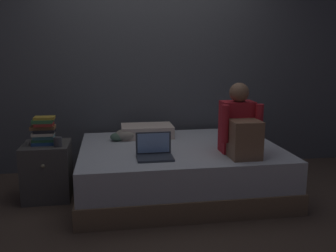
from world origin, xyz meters
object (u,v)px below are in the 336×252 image
at_px(pillow, 147,131).
at_px(book_stack, 44,131).
at_px(nightstand, 48,171).
at_px(bed, 179,169).
at_px(person_sitting, 240,128).
at_px(laptop, 154,152).
at_px(mug, 58,142).
at_px(clothes_pile, 123,135).

distance_m(pillow, book_stack, 1.11).
bearing_deg(nightstand, bed, -2.07).
height_order(person_sitting, book_stack, person_sitting).
height_order(nightstand, laptop, laptop).
distance_m(nightstand, person_sitting, 1.89).
xyz_separation_m(pillow, book_stack, (-1.03, -0.41, 0.13)).
relative_size(nightstand, person_sitting, 0.83).
bearing_deg(book_stack, mug, -38.84).
bearing_deg(person_sitting, clothes_pile, 146.06).
relative_size(nightstand, clothes_pile, 2.00).
bearing_deg(nightstand, laptop, -22.49).
height_order(nightstand, person_sitting, person_sitting).
bearing_deg(clothes_pile, mug, -147.54).
distance_m(bed, nightstand, 1.30).
bearing_deg(clothes_pile, person_sitting, -33.94).
xyz_separation_m(bed, mug, (-1.17, -0.07, 0.35)).
distance_m(bed, person_sitting, 0.79).
bearing_deg(laptop, clothes_pile, 109.75).
bearing_deg(mug, person_sitting, -10.33).
distance_m(nightstand, clothes_pile, 0.84).
distance_m(laptop, pillow, 0.82).
relative_size(bed, pillow, 3.57).
distance_m(bed, mug, 1.22).
bearing_deg(person_sitting, nightstand, 166.72).
bearing_deg(bed, laptop, -129.36).
xyz_separation_m(person_sitting, mug, (-1.66, 0.30, -0.14)).
bearing_deg(nightstand, mug, -42.69).
relative_size(nightstand, laptop, 1.70).
xyz_separation_m(laptop, clothes_pile, (-0.25, 0.69, -0.00)).
relative_size(laptop, mug, 3.56).
bearing_deg(person_sitting, bed, 142.48).
bearing_deg(laptop, mug, 161.33).
distance_m(laptop, mug, 0.92).
bearing_deg(person_sitting, pillow, 132.99).
bearing_deg(clothes_pile, book_stack, -159.40).
relative_size(laptop, pillow, 0.57).
bearing_deg(bed, person_sitting, -37.52).
distance_m(nightstand, pillow, 1.13).
distance_m(book_stack, mug, 0.19).
xyz_separation_m(bed, clothes_pile, (-0.55, 0.32, 0.30)).
bearing_deg(mug, nightstand, 137.31).
height_order(laptop, mug, laptop).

